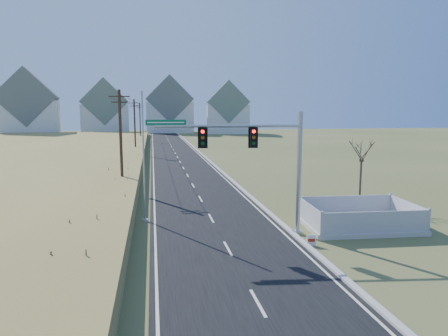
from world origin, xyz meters
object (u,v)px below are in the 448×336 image
(fence_enclosure, at_px, (359,222))
(open_sign, at_px, (311,240))
(traffic_signal_mast, at_px, (267,160))
(bare_tree, at_px, (362,149))
(flagpole, at_px, (144,171))

(fence_enclosure, distance_m, open_sign, 5.08)
(fence_enclosure, bearing_deg, traffic_signal_mast, -171.79)
(traffic_signal_mast, xyz_separation_m, fence_enclosure, (6.11, 0.48, -4.09))
(fence_enclosure, height_order, bare_tree, bare_tree)
(bare_tree, bearing_deg, flagpole, -174.26)
(traffic_signal_mast, bearing_deg, flagpole, 156.78)
(traffic_signal_mast, distance_m, bare_tree, 10.64)
(traffic_signal_mast, height_order, fence_enclosure, traffic_signal_mast)
(open_sign, height_order, bare_tree, bare_tree)
(flagpole, xyz_separation_m, bare_tree, (15.95, 1.60, 0.94))
(traffic_signal_mast, relative_size, open_sign, 15.16)
(open_sign, relative_size, flagpole, 0.07)
(traffic_signal_mast, bearing_deg, fence_enclosure, 11.58)
(fence_enclosure, xyz_separation_m, bare_tree, (2.89, 5.20, 4.00))
(fence_enclosure, relative_size, open_sign, 11.86)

